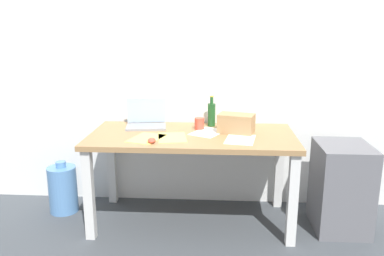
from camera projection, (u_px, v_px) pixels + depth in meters
ground_plane at (192, 220)px, 3.34m from camera, size 8.00×8.00×0.00m
back_wall at (195, 59)px, 3.46m from camera, size 5.20×0.08×2.60m
desk at (192, 146)px, 3.18m from camera, size 1.62×0.79×0.75m
laptop_left at (146, 121)px, 3.38m from camera, size 0.36×0.28×0.23m
beer_bottle at (212, 114)px, 3.39m from camera, size 0.07×0.07×0.26m
computer_mouse at (152, 140)px, 2.92m from camera, size 0.07×0.11×0.03m
cardboard_box at (236, 123)px, 3.18m from camera, size 0.31×0.24×0.15m
coffee_mug at (199, 124)px, 3.30m from camera, size 0.08×0.08×0.09m
paper_sheet_front_left at (146, 138)px, 3.03m from camera, size 0.29×0.35×0.00m
paper_sheet_front_right at (240, 139)px, 3.00m from camera, size 0.26×0.33×0.00m
paper_sheet_near_back at (208, 132)px, 3.20m from camera, size 0.32×0.36×0.00m
paper_yellow_folder at (172, 137)px, 3.05m from camera, size 0.25×0.33×0.00m
water_cooler_jug at (63, 189)px, 3.46m from camera, size 0.24×0.24×0.46m
filing_cabinet at (341, 187)px, 3.14m from camera, size 0.40×0.48×0.69m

